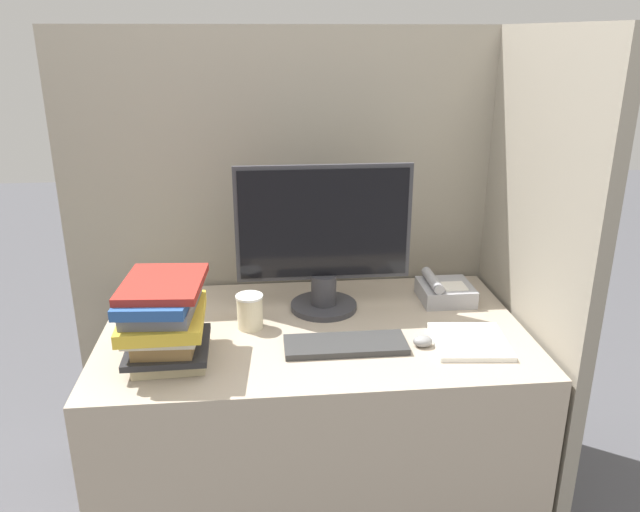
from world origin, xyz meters
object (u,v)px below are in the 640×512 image
object	(u,v)px
monitor	(324,243)
mouse	(423,341)
keyboard	(346,345)
book_stack	(164,319)
desk_telephone	(444,291)
coffee_cup	(250,311)

from	to	relation	value
monitor	mouse	xyz separation A→B (m)	(0.28, -0.31, -0.22)
keyboard	mouse	size ratio (longest dim) A/B	6.26
monitor	mouse	size ratio (longest dim) A/B	9.89
book_stack	desk_telephone	bearing A→B (deg)	19.94
book_stack	desk_telephone	size ratio (longest dim) A/B	1.71
keyboard	mouse	xyz separation A→B (m)	(0.24, -0.01, 0.01)
monitor	coffee_cup	bearing A→B (deg)	-153.55
coffee_cup	desk_telephone	size ratio (longest dim) A/B	0.62
mouse	coffee_cup	distance (m)	0.56
book_stack	keyboard	bearing A→B (deg)	1.75
monitor	coffee_cup	world-z (taller)	monitor
keyboard	desk_telephone	xyz separation A→B (m)	(0.41, 0.33, 0.03)
desk_telephone	monitor	bearing A→B (deg)	-176.26
keyboard	book_stack	world-z (taller)	book_stack
coffee_cup	desk_telephone	bearing A→B (deg)	12.61
book_stack	mouse	bearing A→B (deg)	0.19
monitor	keyboard	size ratio (longest dim) A/B	1.58
keyboard	mouse	bearing A→B (deg)	-3.33
keyboard	book_stack	xyz separation A→B (m)	(-0.54, -0.02, 0.12)
book_stack	monitor	bearing A→B (deg)	32.03
coffee_cup	desk_telephone	distance (m)	0.72
mouse	book_stack	xyz separation A→B (m)	(-0.78, -0.00, 0.11)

